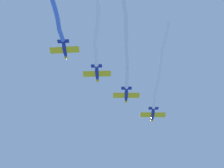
{
  "coord_description": "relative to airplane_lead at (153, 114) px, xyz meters",
  "views": [
    {
      "loc": [
        14.9,
        44.24,
        7.91
      ],
      "look_at": [
        14.73,
        4.62,
        63.04
      ],
      "focal_mm": 45.24,
      "sensor_mm": 36.0,
      "label": 1
    }
  ],
  "objects": [
    {
      "name": "smoke_trail_right_wing",
      "position": [
        13.96,
        22.04,
        1.01
      ],
      "size": [
        1.98,
        15.53,
        2.21
      ],
      "color": "white"
    },
    {
      "name": "airplane_lead",
      "position": [
        0.0,
        0.0,
        0.0
      ],
      "size": [
        6.56,
        4.87,
        1.66
      ],
      "rotation": [
        0.0,
        0.0,
        4.71
      ],
      "color": "navy"
    },
    {
      "name": "airplane_left_wing",
      "position": [
        7.08,
        6.18,
        0.25
      ],
      "size": [
        6.56,
        4.87,
        1.66
      ],
      "rotation": [
        0.0,
        0.0,
        4.71
      ],
      "color": "navy"
    },
    {
      "name": "smoke_trail_left_wing",
      "position": [
        8.22,
        23.82,
        0.79
      ],
      "size": [
        4.84,
        31.2,
        2.18
      ],
      "color": "white"
    },
    {
      "name": "airplane_right_wing",
      "position": [
        14.16,
        12.37,
        0.5
      ],
      "size": [
        6.6,
        4.91,
        1.66
      ],
      "rotation": [
        0.0,
        0.0,
        4.68
      ],
      "color": "navy"
    },
    {
      "name": "smoke_trail_lead",
      "position": [
        -0.51,
        13.59,
        0.77
      ],
      "size": [
        2.43,
        23.09,
        2.44
      ],
      "color": "white"
    },
    {
      "name": "airplane_slot",
      "position": [
        21.24,
        18.55,
        0.75
      ],
      "size": [
        6.63,
        4.96,
        1.66
      ],
      "rotation": [
        0.0,
        0.0,
        4.65
      ],
      "color": "navy"
    }
  ]
}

